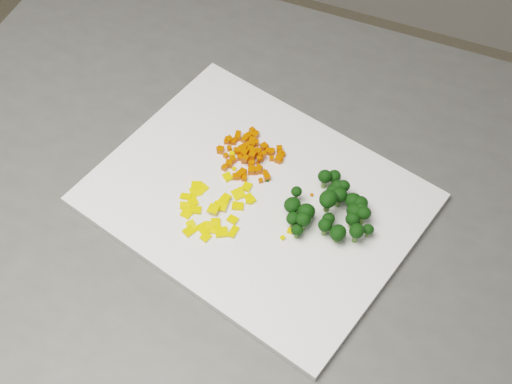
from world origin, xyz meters
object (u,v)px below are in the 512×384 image
at_px(counter_block, 268,330).
at_px(carrot_pile, 252,151).
at_px(broccoli_pile, 331,205).
at_px(cutting_board, 256,199).
at_px(pepper_pile, 216,204).

relative_size(counter_block, carrot_pile, 11.80).
height_order(counter_block, broccoli_pile, broccoli_pile).
height_order(cutting_board, broccoli_pile, broccoli_pile).
bearing_deg(broccoli_pile, pepper_pile, -163.75).
bearing_deg(pepper_pile, counter_block, 41.75).
height_order(counter_block, pepper_pile, pepper_pile).
xyz_separation_m(carrot_pile, broccoli_pile, (0.14, -0.06, 0.01)).
bearing_deg(cutting_board, carrot_pile, 117.26).
xyz_separation_m(cutting_board, carrot_pile, (-0.03, 0.06, 0.02)).
relative_size(pepper_pile, broccoli_pile, 0.97).
distance_m(cutting_board, broccoli_pile, 0.11).
relative_size(carrot_pile, broccoli_pile, 0.83).
bearing_deg(broccoli_pile, cutting_board, -176.58).
distance_m(counter_block, cutting_board, 0.46).
xyz_separation_m(counter_block, carrot_pile, (-0.05, 0.04, 0.47)).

